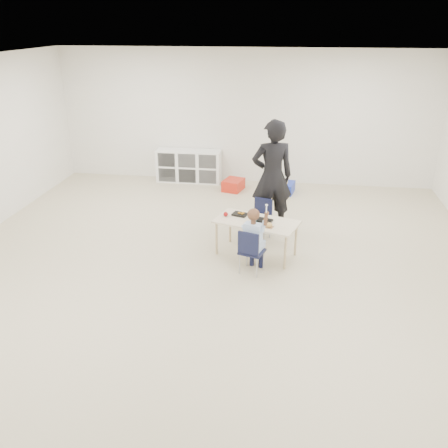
# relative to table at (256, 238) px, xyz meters

# --- Properties ---
(room) EXTENTS (9.00, 9.02, 2.80)m
(room) POSITION_rel_table_xyz_m (-0.56, -0.93, 1.12)
(room) COLOR beige
(room) RESTS_ON ground
(table) EXTENTS (1.34, 0.94, 0.56)m
(table) POSITION_rel_table_xyz_m (0.00, 0.00, 0.00)
(table) COLOR beige
(table) RESTS_ON ground
(chair_near) EXTENTS (0.40, 0.39, 0.67)m
(chair_near) POSITION_rel_table_xyz_m (-0.01, -0.54, 0.05)
(chair_near) COLOR black
(chair_near) RESTS_ON ground
(chair_far) EXTENTS (0.40, 0.39, 0.67)m
(chair_far) POSITION_rel_table_xyz_m (0.01, 0.54, 0.05)
(chair_far) COLOR black
(chair_far) RESTS_ON ground
(child) EXTENTS (0.56, 0.56, 1.05)m
(child) POSITION_rel_table_xyz_m (-0.01, -0.54, 0.24)
(child) COLOR #A8C0E4
(child) RESTS_ON chair_near
(lunch_tray_near) EXTENTS (0.26, 0.22, 0.03)m
(lunch_tray_near) POSITION_rel_table_xyz_m (0.12, -0.00, 0.29)
(lunch_tray_near) COLOR black
(lunch_tray_near) RESTS_ON table
(lunch_tray_far) EXTENTS (0.26, 0.22, 0.03)m
(lunch_tray_far) POSITION_rel_table_xyz_m (-0.27, 0.19, 0.29)
(lunch_tray_far) COLOR black
(lunch_tray_far) RESTS_ON table
(milk_carton) EXTENTS (0.09, 0.09, 0.10)m
(milk_carton) POSITION_rel_table_xyz_m (-0.05, -0.09, 0.32)
(milk_carton) COLOR white
(milk_carton) RESTS_ON table
(bread_roll) EXTENTS (0.09, 0.09, 0.07)m
(bread_roll) POSITION_rel_table_xyz_m (0.20, -0.20, 0.31)
(bread_roll) COLOR tan
(bread_roll) RESTS_ON table
(apple_near) EXTENTS (0.07, 0.07, 0.07)m
(apple_near) POSITION_rel_table_xyz_m (-0.06, 0.10, 0.31)
(apple_near) COLOR maroon
(apple_near) RESTS_ON table
(apple_far) EXTENTS (0.07, 0.07, 0.07)m
(apple_far) POSITION_rel_table_xyz_m (-0.48, 0.12, 0.31)
(apple_far) COLOR maroon
(apple_far) RESTS_ON table
(cubby_shelf) EXTENTS (1.40, 0.40, 0.70)m
(cubby_shelf) POSITION_rel_table_xyz_m (-1.76, 3.35, 0.07)
(cubby_shelf) COLOR white
(cubby_shelf) RESTS_ON ground
(adult) EXTENTS (0.79, 0.63, 1.89)m
(adult) POSITION_rel_table_xyz_m (0.16, 0.98, 0.66)
(adult) COLOR black
(adult) RESTS_ON ground
(bin_red) EXTENTS (0.47, 0.54, 0.23)m
(bin_red) POSITION_rel_table_xyz_m (-0.71, 2.90, -0.17)
(bin_red) COLOR red
(bin_red) RESTS_ON ground
(bin_yellow) EXTENTS (0.38, 0.48, 0.22)m
(bin_yellow) POSITION_rel_table_xyz_m (0.23, 2.81, -0.17)
(bin_yellow) COLOR yellow
(bin_yellow) RESTS_ON ground
(bin_blue) EXTENTS (0.42, 0.50, 0.22)m
(bin_blue) POSITION_rel_table_xyz_m (0.37, 2.89, -0.17)
(bin_blue) COLOR #152AA3
(bin_blue) RESTS_ON ground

